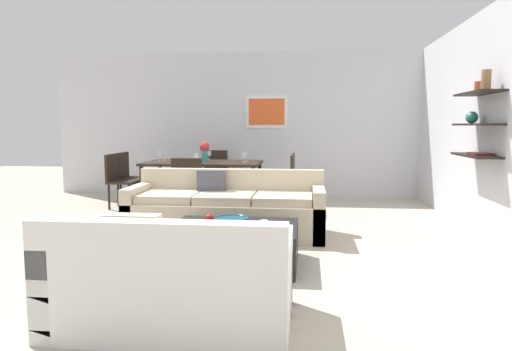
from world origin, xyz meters
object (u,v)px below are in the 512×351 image
coffee_table (234,245)px  candle_jar (264,225)px  dining_chair_right_far (286,176)px  wine_glass_left_far (164,154)px  dining_chair_left_near (119,177)px  centerpiece_vase (205,150)px  decorative_bowl (232,221)px  wine_glass_right_near (244,155)px  dining_chair_left_far (130,174)px  loveseat_white (173,282)px  dining_table (203,166)px  apple_on_coffee_table (210,218)px  dining_chair_foot (189,184)px  wine_glass_right_far (246,154)px  wine_glass_foot (196,156)px  sofa_beige (227,211)px  dining_chair_head (215,171)px  wine_glass_left_near (159,154)px  dining_chair_right_near (285,179)px  wine_glass_head (209,154)px

coffee_table → candle_jar: 0.40m
dining_chair_right_far → wine_glass_left_far: bearing=-177.1°
dining_chair_left_near → centerpiece_vase: bearing=8.0°
decorative_bowl → wine_glass_right_near: size_ratio=1.92×
candle_jar → wine_glass_left_far: wine_glass_left_far is taller
dining_chair_left_far → centerpiece_vase: (1.38, -0.27, 0.44)m
coffee_table → dining_chair_left_near: 3.70m
loveseat_white → dining_table: loveseat_white is taller
apple_on_coffee_table → dining_chair_foot: (-0.73, 2.00, 0.08)m
dining_table → loveseat_white: bearing=-79.7°
wine_glass_right_near → wine_glass_right_far: bearing=90.0°
wine_glass_foot → wine_glass_right_far: 0.91m
wine_glass_foot → sofa_beige: bearing=-62.7°
dining_chair_head → wine_glass_left_near: (-0.69, -1.05, 0.37)m
loveseat_white → wine_glass_right_far: (-0.11, 4.58, 0.58)m
dining_table → wine_glass_left_near: size_ratio=11.05×
dining_chair_left_far → dining_chair_left_near: same height
dining_chair_right_near → centerpiece_vase: bearing=171.5°
dining_chair_head → dining_chair_foot: same height
centerpiece_vase → dining_chair_head: bearing=92.1°
apple_on_coffee_table → dining_chair_right_near: bearing=77.2°
apple_on_coffee_table → wine_glass_right_near: size_ratio=0.48×
dining_chair_foot → sofa_beige: bearing=-52.1°
dining_chair_right_far → dining_chair_head: 1.51m
dining_chair_left_far → candle_jar: bearing=-52.3°
dining_chair_right_far → centerpiece_vase: 1.41m
dining_chair_foot → coffee_table: bearing=-65.0°
wine_glass_right_far → dining_chair_left_far: bearing=177.1°
apple_on_coffee_table → wine_glass_left_far: (-1.43, 3.06, 0.45)m
centerpiece_vase → coffee_table: bearing=-72.3°
wine_glass_head → centerpiece_vase: 0.51m
dining_chair_right_far → wine_glass_right_far: wine_glass_right_far is taller
apple_on_coffee_table → centerpiece_vase: centerpiece_vase is taller
coffee_table → wine_glass_left_far: (-1.70, 3.20, 0.68)m
apple_on_coffee_table → dining_chair_right_near: dining_chair_right_near is taller
dining_chair_foot → wine_glass_left_far: (-0.69, 1.05, 0.36)m
loveseat_white → dining_chair_left_near: size_ratio=1.78×
dining_chair_right_far → wine_glass_head: 1.41m
wine_glass_foot → wine_glass_left_near: wine_glass_left_near is taller
loveseat_white → centerpiece_vase: 4.53m
loveseat_white → wine_glass_left_far: 4.85m
decorative_bowl → wine_glass_right_near: 2.97m
dining_chair_right_near → loveseat_white: bearing=-97.3°
dining_chair_right_near → wine_glass_right_near: bearing=170.9°
decorative_bowl → apple_on_coffee_table: size_ratio=4.02×
dining_chair_right_far → dining_chair_right_near: size_ratio=1.00×
dining_chair_head → wine_glass_right_far: size_ratio=5.20×
sofa_beige → dining_chair_head: 2.87m
dining_chair_right_far → loveseat_white: bearing=-96.6°
dining_chair_left_near → wine_glass_left_near: (0.65, 0.11, 0.37)m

